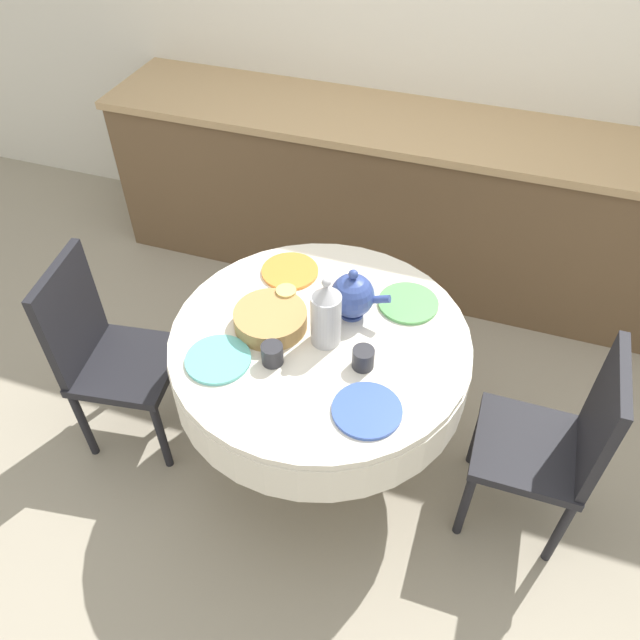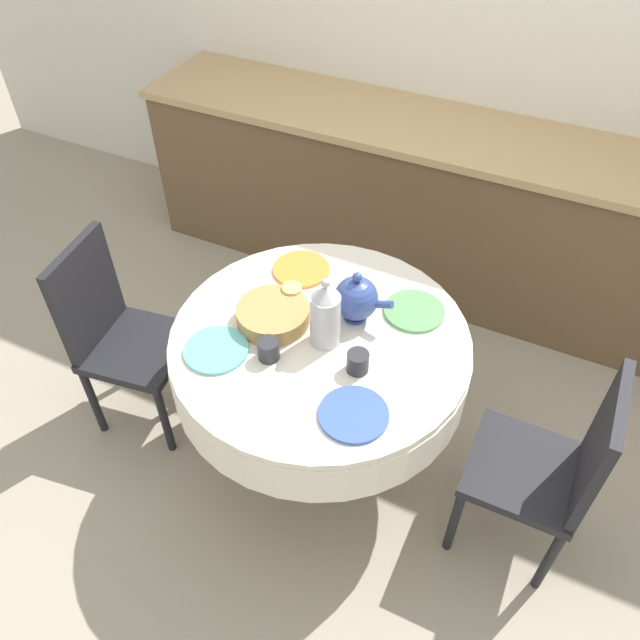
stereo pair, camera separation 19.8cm
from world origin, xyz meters
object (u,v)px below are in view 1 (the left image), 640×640
object	(u,v)px
chair_right	(105,349)
coffee_carafe	(326,315)
chair_left	(556,440)
teapot	(353,296)

from	to	relation	value
chair_right	coffee_carafe	distance (m)	1.00
chair_left	chair_right	size ratio (longest dim) A/B	1.00
chair_right	coffee_carafe	bearing A→B (deg)	88.94
chair_left	teapot	bearing A→B (deg)	79.94
chair_left	teapot	distance (m)	0.91
coffee_carafe	teapot	distance (m)	0.17
chair_right	coffee_carafe	world-z (taller)	coffee_carafe
coffee_carafe	teapot	xyz separation A→B (m)	(0.05, 0.16, -0.03)
chair_left	coffee_carafe	size ratio (longest dim) A/B	3.17
chair_left	coffee_carafe	distance (m)	0.96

